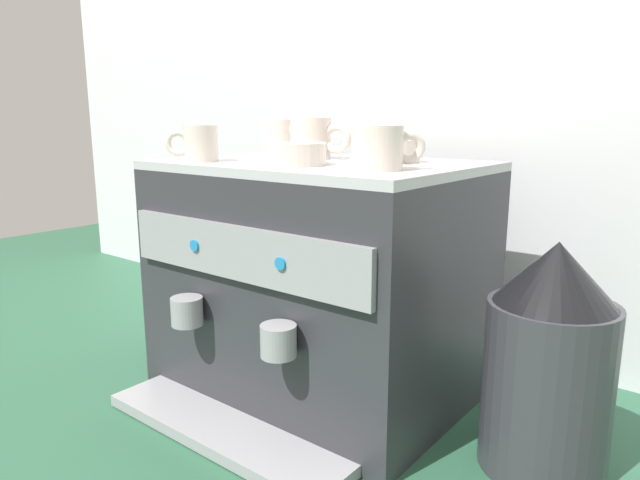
# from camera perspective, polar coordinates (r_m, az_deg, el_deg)

# --- Properties ---
(ground_plane) EXTENTS (4.00, 4.00, 0.00)m
(ground_plane) POSITION_cam_1_polar(r_m,az_deg,el_deg) (1.19, -0.00, -14.11)
(ground_plane) COLOR #28563D
(tiled_backsplash_wall) EXTENTS (2.80, 0.03, 1.10)m
(tiled_backsplash_wall) POSITION_cam_1_polar(r_m,az_deg,el_deg) (1.37, 9.82, 12.98)
(tiled_backsplash_wall) COLOR silver
(tiled_backsplash_wall) RESTS_ON ground_plane
(espresso_machine) EXTENTS (0.57, 0.53, 0.45)m
(espresso_machine) POSITION_cam_1_polar(r_m,az_deg,el_deg) (1.10, -0.15, -3.83)
(espresso_machine) COLOR #2D2D33
(espresso_machine) RESTS_ON ground_plane
(ceramic_cup_0) EXTENTS (0.12, 0.08, 0.08)m
(ceramic_cup_0) POSITION_cam_1_polar(r_m,az_deg,el_deg) (1.27, -3.94, 10.25)
(ceramic_cup_0) COLOR beige
(ceramic_cup_0) RESTS_ON espresso_machine
(ceramic_cup_1) EXTENTS (0.10, 0.10, 0.07)m
(ceramic_cup_1) POSITION_cam_1_polar(r_m,az_deg,el_deg) (0.88, 6.02, 9.17)
(ceramic_cup_1) COLOR beige
(ceramic_cup_1) RESTS_ON espresso_machine
(ceramic_cup_2) EXTENTS (0.09, 0.08, 0.07)m
(ceramic_cup_2) POSITION_cam_1_polar(r_m,az_deg,el_deg) (1.08, -12.04, 9.46)
(ceramic_cup_2) COLOR beige
(ceramic_cup_2) RESTS_ON espresso_machine
(ceramic_cup_3) EXTENTS (0.12, 0.08, 0.08)m
(ceramic_cup_3) POSITION_cam_1_polar(r_m,az_deg,el_deg) (1.13, -0.71, 10.15)
(ceramic_cup_3) COLOR beige
(ceramic_cup_3) RESTS_ON espresso_machine
(ceramic_bowl_0) EXTENTS (0.11, 0.11, 0.04)m
(ceramic_bowl_0) POSITION_cam_1_polar(r_m,az_deg,el_deg) (0.98, -2.53, 8.55)
(ceramic_bowl_0) COLOR beige
(ceramic_bowl_0) RESTS_ON espresso_machine
(ceramic_bowl_1) EXTENTS (0.12, 0.12, 0.04)m
(ceramic_bowl_1) POSITION_cam_1_polar(r_m,az_deg,el_deg) (1.05, 6.64, 8.81)
(ceramic_bowl_1) COLOR beige
(ceramic_bowl_1) RESTS_ON espresso_machine
(coffee_grinder) EXTENTS (0.19, 0.19, 0.35)m
(coffee_grinder) POSITION_cam_1_polar(r_m,az_deg,el_deg) (0.92, 21.97, -11.22)
(coffee_grinder) COLOR #333338
(coffee_grinder) RESTS_ON ground_plane
(milk_pitcher) EXTENTS (0.08, 0.08, 0.14)m
(milk_pitcher) POSITION_cam_1_polar(r_m,az_deg,el_deg) (1.45, -12.58, -6.50)
(milk_pitcher) COLOR #B7B7BC
(milk_pitcher) RESTS_ON ground_plane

